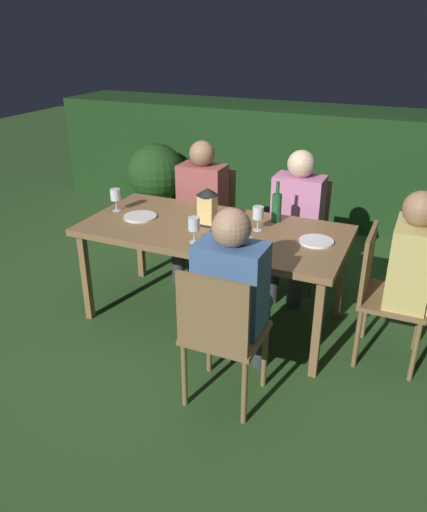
# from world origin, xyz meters

# --- Properties ---
(ground_plane) EXTENTS (16.00, 16.00, 0.00)m
(ground_plane) POSITION_xyz_m (0.00, 0.00, 0.00)
(ground_plane) COLOR #2D5123
(dining_table) EXTENTS (1.83, 0.89, 0.72)m
(dining_table) POSITION_xyz_m (0.00, 0.00, 0.67)
(dining_table) COLOR olive
(dining_table) RESTS_ON ground
(chair_side_right_a) EXTENTS (0.42, 0.40, 0.87)m
(chair_side_right_a) POSITION_xyz_m (-0.41, 0.83, 0.49)
(chair_side_right_a) COLOR brown
(chair_side_right_a) RESTS_ON ground
(person_in_rust) EXTENTS (0.38, 0.47, 1.15)m
(person_in_rust) POSITION_xyz_m (-0.41, 0.64, 0.64)
(person_in_rust) COLOR #9E4C47
(person_in_rust) RESTS_ON ground
(chair_side_right_b) EXTENTS (0.42, 0.40, 0.87)m
(chair_side_right_b) POSITION_xyz_m (0.41, 0.83, 0.49)
(chair_side_right_b) COLOR brown
(chair_side_right_b) RESTS_ON ground
(person_in_pink) EXTENTS (0.38, 0.47, 1.15)m
(person_in_pink) POSITION_xyz_m (0.41, 0.64, 0.64)
(person_in_pink) COLOR #C675A3
(person_in_pink) RESTS_ON ground
(chair_side_left_b) EXTENTS (0.42, 0.40, 0.87)m
(chair_side_left_b) POSITION_xyz_m (0.41, -0.83, 0.49)
(chair_side_left_b) COLOR brown
(chair_side_left_b) RESTS_ON ground
(person_in_blue) EXTENTS (0.38, 0.47, 1.15)m
(person_in_blue) POSITION_xyz_m (0.41, -0.64, 0.64)
(person_in_blue) COLOR #426699
(person_in_blue) RESTS_ON ground
(chair_head_far) EXTENTS (0.40, 0.42, 0.87)m
(chair_head_far) POSITION_xyz_m (1.16, 0.00, 0.49)
(chair_head_far) COLOR brown
(chair_head_far) RESTS_ON ground
(person_in_mustard) EXTENTS (0.48, 0.38, 1.15)m
(person_in_mustard) POSITION_xyz_m (1.36, 0.00, 0.64)
(person_in_mustard) COLOR tan
(person_in_mustard) RESTS_ON ground
(lantern_centerpiece) EXTENTS (0.15, 0.15, 0.27)m
(lantern_centerpiece) POSITION_xyz_m (-0.06, 0.04, 0.87)
(lantern_centerpiece) COLOR black
(lantern_centerpiece) RESTS_ON dining_table
(green_bottle_on_table) EXTENTS (0.07, 0.07, 0.29)m
(green_bottle_on_table) POSITION_xyz_m (0.36, 0.29, 0.83)
(green_bottle_on_table) COLOR #1E5B2D
(green_bottle_on_table) RESTS_ON dining_table
(wine_glass_a) EXTENTS (0.08, 0.08, 0.17)m
(wine_glass_a) POSITION_xyz_m (0.29, 0.08, 0.84)
(wine_glass_a) COLOR silver
(wine_glass_a) RESTS_ON dining_table
(wine_glass_b) EXTENTS (0.08, 0.08, 0.17)m
(wine_glass_b) POSITION_xyz_m (-0.01, -0.28, 0.84)
(wine_glass_b) COLOR silver
(wine_glass_b) RESTS_ON dining_table
(wine_glass_c) EXTENTS (0.08, 0.08, 0.17)m
(wine_glass_c) POSITION_xyz_m (-0.81, 0.02, 0.84)
(wine_glass_c) COLOR silver
(wine_glass_c) RESTS_ON dining_table
(plate_a) EXTENTS (0.22, 0.22, 0.01)m
(plate_a) POSITION_xyz_m (0.71, 0.03, 0.73)
(plate_a) COLOR white
(plate_a) RESTS_ON dining_table
(plate_b) EXTENTS (0.24, 0.24, 0.01)m
(plate_b) POSITION_xyz_m (-0.57, -0.03, 0.73)
(plate_b) COLOR white
(plate_b) RESTS_ON dining_table
(bowl_olives) EXTENTS (0.12, 0.12, 0.05)m
(bowl_olives) POSITION_xyz_m (0.30, -0.21, 0.75)
(bowl_olives) COLOR #BCAD8E
(bowl_olives) RESTS_ON dining_table
(bowl_bread) EXTENTS (0.12, 0.12, 0.05)m
(bowl_bread) POSITION_xyz_m (0.09, -0.09, 0.75)
(bowl_bread) COLOR silver
(bowl_bread) RESTS_ON dining_table
(hedge_backdrop) EXTENTS (5.83, 0.88, 1.18)m
(hedge_backdrop) POSITION_xyz_m (0.00, 2.53, 0.59)
(hedge_backdrop) COLOR #193816
(hedge_backdrop) RESTS_ON ground
(potted_plant_by_hedge) EXTENTS (0.63, 0.63, 0.83)m
(potted_plant_by_hedge) POSITION_xyz_m (-1.46, 1.74, 0.47)
(potted_plant_by_hedge) COLOR #9E5133
(potted_plant_by_hedge) RESTS_ON ground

